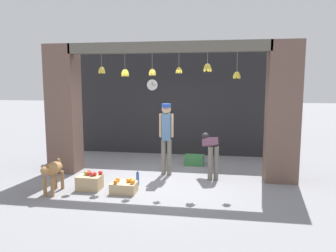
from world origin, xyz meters
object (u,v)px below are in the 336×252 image
dog (52,171)px  fruit_crate_oranges (124,187)px  wall_clock (152,85)px  shopkeeper (166,133)px  worker_stooping (211,150)px  produce_box_green (194,160)px  water_bottle (138,179)px  fruit_crate_apples (90,182)px

dog → fruit_crate_oranges: bearing=95.9°
fruit_crate_oranges → wall_clock: wall_clock is taller
dog → shopkeeper: (2.04, 1.68, 0.56)m
shopkeeper → wall_clock: wall_clock is taller
worker_stooping → produce_box_green: 1.34m
worker_stooping → water_bottle: bearing=-172.3°
fruit_crate_apples → water_bottle: 1.02m
shopkeeper → produce_box_green: 1.52m
dog → water_bottle: bearing=113.0°
dog → fruit_crate_oranges: size_ratio=1.79×
fruit_crate_oranges → shopkeeper: bearing=66.4°
dog → fruit_crate_oranges: 1.47m
wall_clock → shopkeeper: bearing=-70.2°
wall_clock → dog: bearing=-107.1°
produce_box_green → fruit_crate_oranges: bearing=-115.8°
fruit_crate_oranges → produce_box_green: 2.79m
produce_box_green → water_bottle: water_bottle is taller
fruit_crate_apples → dog: bearing=-152.4°
shopkeeper → wall_clock: size_ratio=4.83×
worker_stooping → water_bottle: size_ratio=3.40×
water_bottle → wall_clock: 3.77m
dog → worker_stooping: worker_stooping is taller
dog → fruit_crate_apples: (0.64, 0.33, -0.30)m
dog → fruit_crate_apples: dog is taller
water_bottle → fruit_crate_apples: bearing=-153.6°
worker_stooping → produce_box_green: bearing=91.9°
worker_stooping → fruit_crate_oranges: size_ratio=1.97×
water_bottle → wall_clock: size_ratio=0.83×
dog → wall_clock: (1.22, 3.96, 1.68)m
produce_box_green → water_bottle: 2.24m
water_bottle → wall_clock: wall_clock is taller
shopkeeper → water_bottle: bearing=59.5°
shopkeeper → fruit_crate_oranges: (-0.63, -1.43, -0.90)m
dog → wall_clock: 4.47m
dog → shopkeeper: shopkeeper is taller
shopkeeper → worker_stooping: size_ratio=1.72×
fruit_crate_apples → wall_clock: wall_clock is taller
worker_stooping → fruit_crate_apples: 2.81m
shopkeeper → water_bottle: (-0.49, -0.89, -0.89)m
dog → fruit_crate_apples: 0.78m
fruit_crate_oranges → water_bottle: (0.14, 0.54, 0.02)m
shopkeeper → produce_box_green: size_ratio=3.37×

